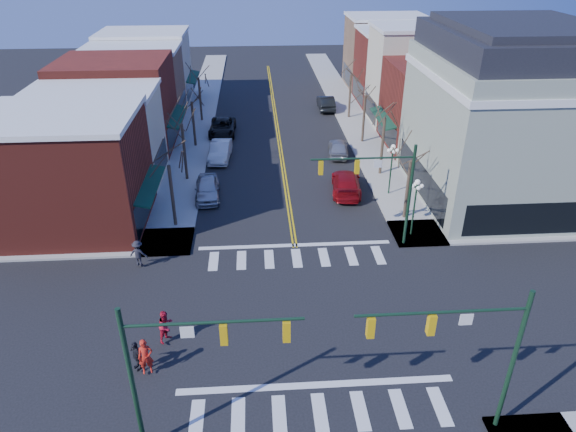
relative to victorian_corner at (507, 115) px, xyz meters
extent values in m
plane|color=black|center=(-16.50, -14.50, -6.66)|extent=(160.00, 160.00, 0.00)
cube|color=#9E9B93|center=(-25.25, 5.50, -6.58)|extent=(3.50, 70.00, 0.15)
cube|color=#9E9B93|center=(-7.75, 5.50, -6.58)|extent=(3.50, 70.00, 0.15)
cube|color=maroon|center=(-32.00, -2.75, -2.66)|extent=(10.00, 8.50, 8.00)
cube|color=beige|center=(-32.00, 5.00, -2.91)|extent=(10.00, 7.00, 7.50)
cube|color=maroon|center=(-32.00, 13.00, -2.41)|extent=(10.00, 9.00, 8.50)
cube|color=#987154|center=(-32.00, 21.25, -2.76)|extent=(10.00, 7.50, 7.80)
cube|color=beige|center=(-32.00, 29.00, -2.56)|extent=(10.00, 8.00, 8.20)
cube|color=maroon|center=(-1.00, 11.25, -2.66)|extent=(10.00, 8.50, 8.00)
cube|color=beige|center=(-1.00, 19.00, -1.66)|extent=(10.00, 7.00, 10.00)
cube|color=maroon|center=(-1.00, 26.50, -2.41)|extent=(10.00, 8.00, 8.50)
cube|color=#987154|center=(-1.00, 34.50, -2.16)|extent=(10.00, 8.00, 9.00)
cube|color=#939D88|center=(0.00, 0.00, -1.16)|extent=(12.00, 14.00, 11.00)
cube|color=white|center=(0.00, 0.00, 2.94)|extent=(12.25, 14.25, 0.50)
cube|color=black|center=(0.00, 0.00, 5.24)|extent=(11.40, 13.40, 1.80)
cube|color=black|center=(0.00, 0.00, 6.34)|extent=(9.80, 11.80, 0.60)
cylinder|color=#14331E|center=(-23.90, -21.90, -3.06)|extent=(0.20, 0.20, 7.20)
cylinder|color=#14331E|center=(-20.65, -21.90, -0.26)|extent=(6.50, 0.12, 0.12)
cube|color=gold|center=(-20.33, -21.90, -0.81)|extent=(0.28, 0.28, 0.90)
cube|color=gold|center=(-18.05, -21.90, -0.81)|extent=(0.28, 0.28, 0.90)
cylinder|color=#14331E|center=(-9.10, -21.90, -3.06)|extent=(0.20, 0.20, 7.20)
cylinder|color=#14331E|center=(-12.35, -21.90, -0.26)|extent=(6.50, 0.12, 0.12)
cube|color=gold|center=(-12.68, -21.90, -0.81)|extent=(0.28, 0.28, 0.90)
cube|color=gold|center=(-14.95, -21.90, -0.81)|extent=(0.28, 0.28, 0.90)
cylinder|color=#14331E|center=(-9.10, -7.10, -3.06)|extent=(0.20, 0.20, 7.20)
cylinder|color=#14331E|center=(-12.35, -7.10, -0.26)|extent=(6.50, 0.12, 0.12)
cube|color=gold|center=(-12.68, -7.10, -0.81)|extent=(0.28, 0.28, 0.90)
cube|color=gold|center=(-14.95, -7.10, -0.81)|extent=(0.28, 0.28, 0.90)
cylinder|color=#14331E|center=(-8.30, -6.00, -4.66)|extent=(0.12, 0.12, 4.00)
sphere|color=white|center=(-8.30, -6.00, -2.51)|extent=(0.36, 0.36, 0.36)
cylinder|color=#14331E|center=(-8.30, 0.50, -4.66)|extent=(0.12, 0.12, 4.00)
sphere|color=white|center=(-8.30, 0.50, -2.51)|extent=(0.36, 0.36, 0.36)
cylinder|color=#382B21|center=(-24.90, -3.50, -4.28)|extent=(0.24, 0.24, 4.76)
cylinder|color=#382B21|center=(-24.90, 4.50, -4.14)|extent=(0.24, 0.24, 5.04)
cylinder|color=#382B21|center=(-24.90, 12.50, -4.38)|extent=(0.24, 0.24, 4.55)
cylinder|color=#382B21|center=(-24.90, 20.50, -4.21)|extent=(0.24, 0.24, 4.90)
cylinder|color=#382B21|center=(-8.10, -3.50, -4.35)|extent=(0.24, 0.24, 4.62)
cylinder|color=#382B21|center=(-8.10, 4.50, -4.07)|extent=(0.24, 0.24, 5.18)
cylinder|color=#382B21|center=(-8.10, 12.50, -4.24)|extent=(0.24, 0.24, 4.83)
cylinder|color=#382B21|center=(-8.10, 20.50, -4.17)|extent=(0.24, 0.24, 4.97)
imported|color=#B1B2B6|center=(-22.90, 1.01, -5.85)|extent=(2.14, 4.81, 1.61)
imported|color=silver|center=(-22.24, 9.02, -5.83)|extent=(2.12, 5.12, 1.65)
imported|color=black|center=(-22.35, 15.91, -5.87)|extent=(2.77, 5.76, 1.58)
imported|color=maroon|center=(-11.68, 1.22, -5.85)|extent=(2.92, 5.80, 1.62)
imported|color=#A9AAAD|center=(-11.07, 9.31, -5.88)|extent=(2.40, 4.74, 1.55)
imported|color=black|center=(-10.29, 24.02, -5.83)|extent=(1.75, 5.01, 1.65)
imported|color=red|center=(-24.43, -17.87, -5.55)|extent=(0.78, 0.60, 1.92)
imported|color=red|center=(-23.80, -15.69, -5.60)|extent=(1.07, 1.12, 1.82)
imported|color=black|center=(-24.94, -17.58, -5.69)|extent=(0.93, 0.98, 1.63)
imported|color=black|center=(-26.50, -8.63, -5.63)|extent=(1.24, 0.87, 1.76)
camera|label=1|loc=(-18.97, -36.23, 11.83)|focal=32.00mm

